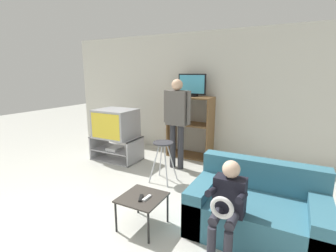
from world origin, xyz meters
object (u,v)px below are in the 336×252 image
Objects in this scene: remote_control_black at (141,198)px; media_shelf at (190,126)px; tv_stand at (117,148)px; couch at (256,210)px; remote_control_white at (147,198)px; person_seated_child at (227,202)px; folding_stool at (163,150)px; television_flat at (192,86)px; television_main at (116,123)px; person_standing_adult at (177,115)px; snack_table at (142,200)px.

media_shelf is at bearing 75.09° from remote_control_black.
tv_stand is 1.60m from media_shelf.
media_shelf reaches higher than couch.
person_seated_child reaches higher than remote_control_white.
folding_stool is 1.72m from couch.
television_flat is (1.27, 0.92, 1.27)m from tv_stand.
television_flat is 0.88× the size of folding_stool.
remote_control_black is 0.07m from remote_control_white.
media_shelf is at bearing 35.47° from tv_stand.
television_main reaches higher than person_seated_child.
television_main is 1.28× the size of television_flat.
person_seated_child is at bearing -31.42° from television_main.
television_main is 5.29× the size of remote_control_black.
tv_stand is 6.80× the size of remote_control_black.
media_shelf is 2.67m from remote_control_black.
remote_control_black is at bearing -76.35° from person_standing_adult.
television_flat is at bearing 100.23° from snack_table.
remote_control_white is at bearing -154.30° from couch.
media_shelf reaches higher than folding_stool.
television_main is 1.54m from media_shelf.
person_standing_adult reaches higher than remote_control_black.
television_flat reaches higher than tv_stand.
television_flat is 4.12× the size of remote_control_black.
person_standing_adult is (0.04, -0.74, 0.35)m from media_shelf.
remote_control_black is (0.48, -2.63, -1.11)m from television_flat.
folding_stool reaches higher than remote_control_white.
person_standing_adult is (1.30, 0.16, 0.77)m from tv_stand.
tv_stand is 2.02m from television_flat.
remote_control_white is (0.55, -2.58, -0.26)m from media_shelf.
television_flat is at bearing 36.84° from television_main.
folding_stool is at bearing -18.93° from television_main.
snack_table is 0.34× the size of couch.
remote_control_black is at bearing -79.29° from media_shelf.
snack_table is (1.74, -1.67, 0.10)m from tv_stand.
person_seated_child is (2.70, -1.65, 0.32)m from tv_stand.
snack_table is 0.29× the size of person_standing_adult.
television_flat is 0.63× the size of person_seated_child.
media_shelf is 0.78× the size of person_standing_adult.
television_flat reaches higher than couch.
tv_stand reaches higher than snack_table.
remote_control_white is at bearing -42.87° from tv_stand.
tv_stand is 0.70× the size of couch.
remote_control_white is 2.01m from person_standing_adult.
couch is 0.62m from person_seated_child.
television_flat is at bearing 128.40° from couch.
television_main is (0.02, -0.02, 0.53)m from tv_stand.
tv_stand is 2.48m from remote_control_white.
folding_stool is at bearing 156.49° from couch.
television_main is 2.42m from snack_table.
television_flat is at bearing 119.05° from person_seated_child.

